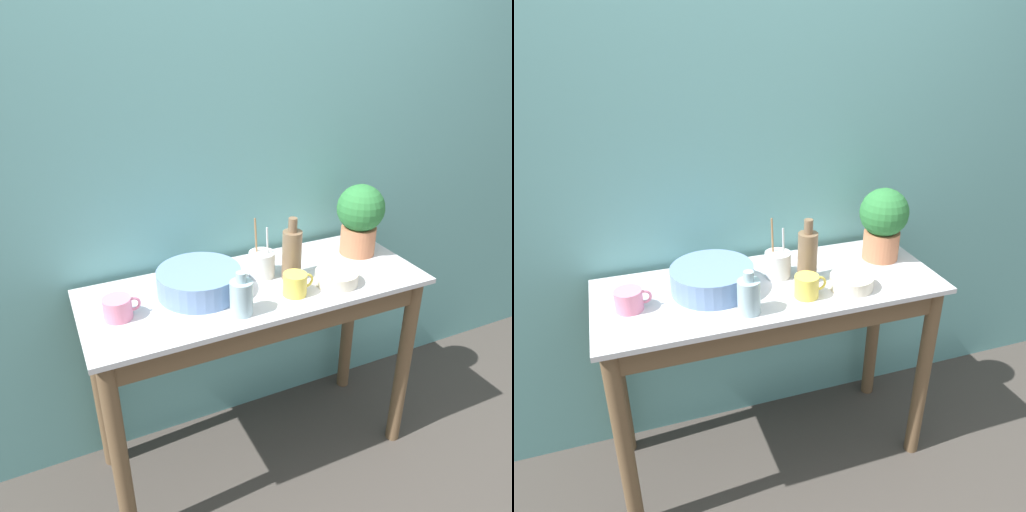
% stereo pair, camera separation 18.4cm
% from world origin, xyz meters
% --- Properties ---
extents(ground_plane, '(12.00, 12.00, 0.00)m').
position_xyz_m(ground_plane, '(0.00, 0.00, 0.00)').
color(ground_plane, '#3D3833').
extents(wall_back, '(6.00, 0.05, 2.40)m').
position_xyz_m(wall_back, '(0.00, 0.57, 1.20)').
color(wall_back, '#609E9E').
rests_on(wall_back, ground_plane).
extents(counter_table, '(1.31, 0.51, 0.85)m').
position_xyz_m(counter_table, '(0.00, 0.23, 0.65)').
color(counter_table, brown).
rests_on(counter_table, ground_plane).
extents(potted_plant, '(0.20, 0.20, 0.30)m').
position_xyz_m(potted_plant, '(0.51, 0.33, 1.02)').
color(potted_plant, '#B7704C').
rests_on(potted_plant, counter_table).
extents(bowl_wash_large, '(0.31, 0.31, 0.09)m').
position_xyz_m(bowl_wash_large, '(-0.21, 0.29, 0.90)').
color(bowl_wash_large, '#6684B2').
rests_on(bowl_wash_large, counter_table).
extents(bottle_tall, '(0.08, 0.08, 0.25)m').
position_xyz_m(bottle_tall, '(0.15, 0.25, 0.95)').
color(bottle_tall, brown).
rests_on(bottle_tall, counter_table).
extents(bottle_short, '(0.08, 0.08, 0.16)m').
position_xyz_m(bottle_short, '(-0.13, 0.09, 0.92)').
color(bottle_short, '#93B2BC').
rests_on(bottle_short, counter_table).
extents(mug_pink, '(0.13, 0.10, 0.08)m').
position_xyz_m(mug_pink, '(-0.52, 0.24, 0.89)').
color(mug_pink, pink).
rests_on(mug_pink, counter_table).
extents(mug_yellow, '(0.12, 0.09, 0.08)m').
position_xyz_m(mug_yellow, '(0.10, 0.13, 0.89)').
color(mug_yellow, '#E5CC4C').
rests_on(mug_yellow, counter_table).
extents(bowl_small_cream, '(0.16, 0.16, 0.05)m').
position_xyz_m(bowl_small_cream, '(0.28, 0.14, 0.88)').
color(bowl_small_cream, beige).
rests_on(bowl_small_cream, counter_table).
extents(utensil_cup, '(0.10, 0.10, 0.23)m').
position_xyz_m(utensil_cup, '(0.05, 0.31, 0.90)').
color(utensil_cup, silver).
rests_on(utensil_cup, counter_table).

